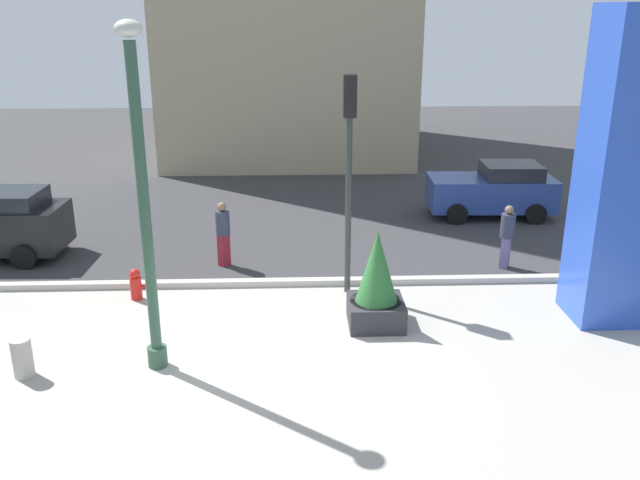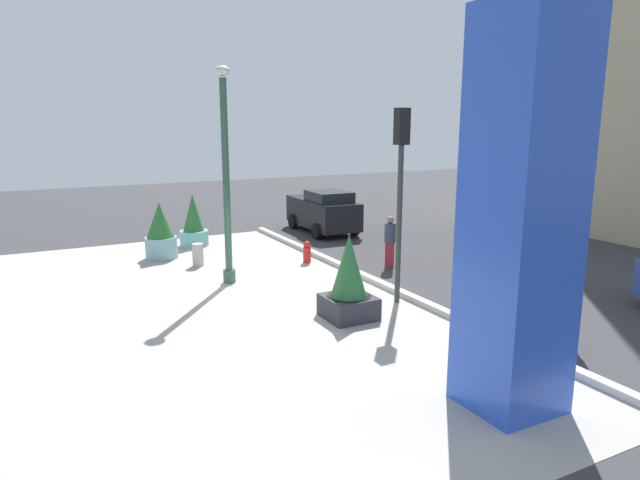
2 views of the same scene
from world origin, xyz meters
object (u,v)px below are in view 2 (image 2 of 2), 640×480
object	(u,v)px
potted_plant_curbside	(349,282)
pedestrian_by_curb	(390,239)
potted_plant_mid_plaza	(194,224)
traffic_light_corner	(401,175)
concrete_bollard	(198,255)
art_pillar_blue	(521,217)
lamp_post	(226,181)
fire_hydrant	(307,252)
car_intersection	(323,211)
potted_plant_near_right	(161,233)
pedestrian_on_sidewalk	(571,306)

from	to	relation	value
potted_plant_curbside	pedestrian_by_curb	world-z (taller)	potted_plant_curbside
potted_plant_mid_plaza	traffic_light_corner	distance (m)	9.99
concrete_bollard	traffic_light_corner	size ratio (longest dim) A/B	0.15
art_pillar_blue	concrete_bollard	world-z (taller)	art_pillar_blue
lamp_post	fire_hydrant	world-z (taller)	lamp_post
pedestrian_by_curb	potted_plant_mid_plaza	bearing A→B (deg)	-142.50
lamp_post	potted_plant_curbside	xyz separation A→B (m)	(4.26, 1.57, -2.10)
pedestrian_by_curb	art_pillar_blue	bearing A→B (deg)	-21.82
art_pillar_blue	fire_hydrant	xyz separation A→B (m)	(-10.24, 1.28, -2.85)
lamp_post	car_intersection	distance (m)	8.43
car_intersection	pedestrian_by_curb	distance (m)	6.30
lamp_post	potted_plant_near_right	world-z (taller)	lamp_post
pedestrian_on_sidewalk	fire_hydrant	bearing A→B (deg)	-169.54
potted_plant_near_right	traffic_light_corner	distance (m)	9.27
potted_plant_mid_plaza	pedestrian_on_sidewalk	xyz separation A→B (m)	(13.40, 4.31, 0.09)
art_pillar_blue	car_intersection	bearing A→B (deg)	163.84
potted_plant_near_right	art_pillar_blue	bearing A→B (deg)	12.45
art_pillar_blue	car_intersection	distance (m)	15.45
car_intersection	pedestrian_on_sidewalk	distance (m)	13.52
concrete_bollard	pedestrian_by_curb	xyz separation A→B (m)	(3.09, 5.45, 0.57)
concrete_bollard	traffic_light_corner	xyz separation A→B (m)	(6.14, 3.61, 2.97)
art_pillar_blue	potted_plant_curbside	xyz separation A→B (m)	(-4.92, -0.22, -2.31)
art_pillar_blue	concrete_bollard	distance (m)	12.05
potted_plant_curbside	traffic_light_corner	size ratio (longest dim) A/B	0.41
car_intersection	pedestrian_by_curb	xyz separation A→B (m)	(6.24, -0.88, 0.03)
potted_plant_mid_plaza	lamp_post	bearing A→B (deg)	-4.51
potted_plant_mid_plaza	concrete_bollard	xyz separation A→B (m)	(3.08, -0.71, -0.46)
potted_plant_near_right	concrete_bollard	bearing A→B (deg)	27.19
art_pillar_blue	potted_plant_curbside	size ratio (longest dim) A/B	3.10
car_intersection	pedestrian_by_curb	bearing A→B (deg)	-7.99
lamp_post	pedestrian_by_curb	bearing A→B (deg)	81.78
potted_plant_curbside	car_intersection	xyz separation A→B (m)	(-9.75, 4.47, 0.01)
lamp_post	car_intersection	world-z (taller)	lamp_post
traffic_light_corner	car_intersection	xyz separation A→B (m)	(-9.29, 2.72, -2.43)
potted_plant_mid_plaza	pedestrian_on_sidewalk	world-z (taller)	potted_plant_mid_plaza
potted_plant_near_right	pedestrian_on_sidewalk	bearing A→B (deg)	26.13
potted_plant_near_right	potted_plant_curbside	xyz separation A→B (m)	(8.22, 2.69, -0.00)
concrete_bollard	pedestrian_on_sidewalk	xyz separation A→B (m)	(10.32, 5.02, 0.54)
lamp_post	art_pillar_blue	bearing A→B (deg)	11.02
pedestrian_by_curb	concrete_bollard	bearing A→B (deg)	-119.56
potted_plant_mid_plaza	concrete_bollard	world-z (taller)	potted_plant_mid_plaza
lamp_post	art_pillar_blue	size ratio (longest dim) A/B	0.96
potted_plant_mid_plaza	car_intersection	size ratio (longest dim) A/B	0.48
potted_plant_curbside	pedestrian_by_curb	size ratio (longest dim) A/B	1.22
pedestrian_on_sidewalk	car_intersection	bearing A→B (deg)	174.47
potted_plant_curbside	concrete_bollard	distance (m)	6.88
potted_plant_near_right	concrete_bollard	distance (m)	1.89
lamp_post	pedestrian_on_sidewalk	xyz separation A→B (m)	(7.97, 4.74, -2.09)
potted_plant_near_right	pedestrian_on_sidewalk	xyz separation A→B (m)	(11.93, 5.85, 0.01)
pedestrian_on_sidewalk	potted_plant_curbside	bearing A→B (deg)	-139.49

